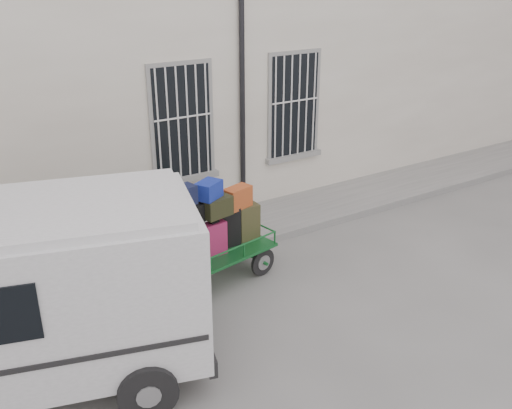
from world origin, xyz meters
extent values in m
plane|color=slate|center=(0.00, 0.00, 0.00)|extent=(80.00, 80.00, 0.00)
cube|color=beige|center=(0.00, 5.50, 3.00)|extent=(24.00, 5.00, 6.00)
cylinder|color=black|center=(0.95, 2.92, 2.80)|extent=(0.11, 0.11, 5.60)
cube|color=black|center=(-0.40, 2.98, 2.25)|extent=(1.20, 0.08, 2.20)
cube|color=gray|center=(-0.40, 2.96, 1.09)|extent=(1.45, 0.22, 0.12)
cube|color=black|center=(2.30, 2.98, 2.25)|extent=(1.20, 0.08, 2.20)
cube|color=gray|center=(2.30, 2.96, 1.09)|extent=(1.45, 0.22, 0.12)
cube|color=slate|center=(0.00, 2.20, 0.07)|extent=(24.00, 1.70, 0.15)
cylinder|color=black|center=(-1.86, 0.12, 0.25)|extent=(0.51, 0.15, 0.51)
cylinder|color=gray|center=(-1.86, 0.12, 0.25)|extent=(0.29, 0.14, 0.28)
cylinder|color=black|center=(-2.00, 0.88, 0.25)|extent=(0.51, 0.15, 0.51)
cylinder|color=gray|center=(-2.00, 0.88, 0.25)|extent=(0.29, 0.14, 0.28)
cylinder|color=black|center=(-0.16, 0.43, 0.25)|extent=(0.51, 0.15, 0.51)
cylinder|color=gray|center=(-0.16, 0.43, 0.25)|extent=(0.29, 0.14, 0.28)
cylinder|color=black|center=(-0.30, 1.18, 0.25)|extent=(0.51, 0.15, 0.51)
cylinder|color=gray|center=(-0.30, 1.18, 0.25)|extent=(0.29, 0.14, 0.28)
cube|color=#156027|center=(-1.08, 0.65, 0.56)|extent=(2.38, 1.40, 0.05)
cylinder|color=#156027|center=(-2.43, 0.41, 0.71)|extent=(0.30, 0.09, 0.57)
cube|color=#111933|center=(-1.96, 0.47, 0.97)|extent=(0.56, 0.45, 0.77)
cube|color=black|center=(-1.96, 0.47, 1.36)|extent=(0.22, 0.16, 0.03)
cube|color=#0B292A|center=(-1.46, 0.64, 0.91)|extent=(0.46, 0.22, 0.66)
cube|color=black|center=(-1.46, 0.64, 1.26)|extent=(0.20, 0.14, 0.03)
cube|color=maroon|center=(-1.02, 0.59, 0.88)|extent=(0.40, 0.22, 0.59)
cube|color=black|center=(-1.02, 0.59, 1.18)|extent=(0.17, 0.12, 0.03)
cube|color=black|center=(-0.68, 0.76, 0.93)|extent=(0.43, 0.23, 0.69)
cube|color=black|center=(-0.68, 0.76, 1.29)|extent=(0.19, 0.14, 0.03)
cube|color=#35311A|center=(-0.24, 0.81, 0.91)|extent=(0.39, 0.26, 0.65)
cube|color=black|center=(-0.24, 0.81, 1.25)|extent=(0.18, 0.15, 0.03)
cube|color=#5B1812|center=(-1.94, 0.52, 1.50)|extent=(0.60, 0.51, 0.30)
cube|color=black|center=(-1.41, 0.69, 1.40)|extent=(0.63, 0.42, 0.31)
cube|color=black|center=(-0.96, 0.63, 1.43)|extent=(0.56, 0.44, 0.32)
cube|color=maroon|center=(-0.44, 0.80, 1.42)|extent=(0.55, 0.39, 0.37)
cube|color=#111933|center=(-1.61, 0.50, 1.80)|extent=(0.46, 0.34, 0.30)
cube|color=navy|center=(-1.07, 0.66, 1.74)|extent=(0.52, 0.47, 0.28)
cube|color=silver|center=(-4.45, -0.30, 1.40)|extent=(5.18, 3.31, 1.96)
cube|color=black|center=(-2.13, -0.96, 1.72)|extent=(0.46, 1.48, 0.60)
cube|color=black|center=(-2.14, -0.96, 0.47)|extent=(0.66, 1.97, 0.24)
cube|color=white|center=(-2.10, -0.97, 0.72)|extent=(0.16, 0.45, 0.13)
cylinder|color=black|center=(-3.20, -1.70, 0.37)|extent=(0.78, 0.43, 0.74)
cylinder|color=black|center=(-2.65, 0.23, 0.37)|extent=(0.78, 0.43, 0.74)
camera|label=1|loc=(-5.02, -7.00, 5.10)|focal=40.00mm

